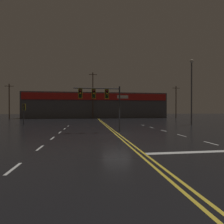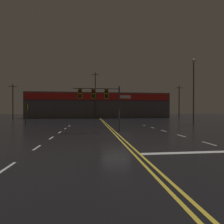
# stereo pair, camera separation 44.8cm
# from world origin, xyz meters

# --- Properties ---
(ground_plane) EXTENTS (200.00, 200.00, 0.00)m
(ground_plane) POSITION_xyz_m (0.00, 0.00, 0.00)
(ground_plane) COLOR black
(road_markings) EXTENTS (15.99, 60.00, 0.01)m
(road_markings) POSITION_xyz_m (1.08, -1.52, 0.00)
(road_markings) COLOR gold
(road_markings) RESTS_ON ground
(traffic_signal_median) EXTENTS (4.71, 0.36, 4.65)m
(traffic_signal_median) POSITION_xyz_m (-1.50, 1.80, 3.61)
(traffic_signal_median) COLOR #38383D
(traffic_signal_median) RESTS_ON ground
(traffic_signal_corner_northwest) EXTENTS (0.42, 0.36, 3.18)m
(traffic_signal_corner_northwest) POSITION_xyz_m (-12.05, 11.49, 2.33)
(traffic_signal_corner_northwest) COLOR #38383D
(traffic_signal_corner_northwest) RESTS_ON ground
(streetlight_near_right) EXTENTS (0.56, 0.56, 10.11)m
(streetlight_near_right) POSITION_xyz_m (13.32, 9.27, 6.39)
(streetlight_near_right) COLOR #59595E
(streetlight_near_right) RESTS_ON ground
(building_backdrop) EXTENTS (41.09, 10.23, 7.37)m
(building_backdrop) POSITION_xyz_m (0.00, 38.14, 3.70)
(building_backdrop) COLOR #4C4C51
(building_backdrop) RESTS_ON ground
(utility_pole_row) EXTENTS (48.15, 0.26, 12.70)m
(utility_pole_row) POSITION_xyz_m (-0.23, 32.49, 5.52)
(utility_pole_row) COLOR #4C3828
(utility_pole_row) RESTS_ON ground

